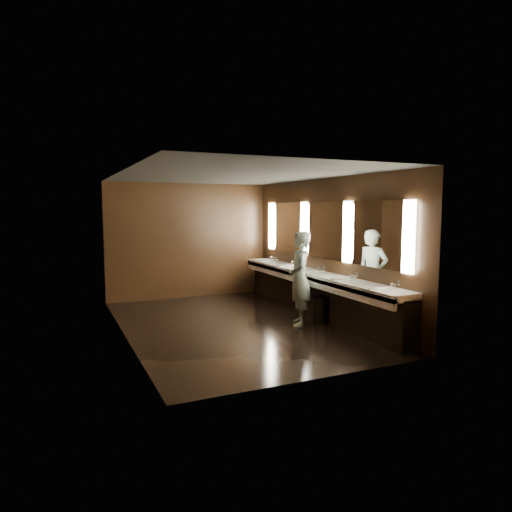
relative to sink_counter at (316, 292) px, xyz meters
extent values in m
plane|color=black|center=(-1.79, 0.00, -0.50)|extent=(6.00, 6.00, 0.00)
cube|color=#2D2D2B|center=(-1.79, 0.00, 2.30)|extent=(4.00, 6.00, 0.02)
cube|color=black|center=(-1.79, 3.00, 0.90)|extent=(4.00, 0.02, 2.80)
cube|color=black|center=(-1.79, -3.00, 0.90)|extent=(4.00, 0.02, 2.80)
cube|color=black|center=(-3.79, 0.00, 0.90)|extent=(0.02, 6.00, 2.80)
cube|color=black|center=(0.21, 0.00, 0.90)|extent=(0.02, 6.00, 2.80)
cube|color=black|center=(0.03, 0.00, -0.09)|extent=(0.36, 5.40, 0.81)
cube|color=white|center=(-0.07, 0.00, 0.35)|extent=(0.55, 5.40, 0.12)
cube|color=white|center=(-0.31, 0.00, 0.27)|extent=(0.06, 5.40, 0.18)
cylinder|color=silver|center=(0.12, -2.20, 0.49)|extent=(0.18, 0.04, 0.04)
cylinder|color=silver|center=(0.12, -1.10, 0.49)|extent=(0.18, 0.04, 0.04)
cylinder|color=silver|center=(0.12, 0.00, 0.49)|extent=(0.18, 0.04, 0.04)
cylinder|color=silver|center=(0.12, 1.10, 0.49)|extent=(0.18, 0.04, 0.04)
cylinder|color=silver|center=(0.12, 2.20, 0.49)|extent=(0.18, 0.04, 0.04)
cube|color=white|center=(0.18, -2.40, 1.25)|extent=(0.06, 0.22, 1.15)
cube|color=white|center=(0.19, -1.60, 1.25)|extent=(0.03, 1.32, 1.15)
cube|color=white|center=(0.18, -0.80, 1.25)|extent=(0.06, 0.23, 1.15)
cube|color=white|center=(0.19, 0.00, 1.25)|extent=(0.03, 1.32, 1.15)
cube|color=white|center=(0.18, 0.80, 1.25)|extent=(0.06, 0.23, 1.15)
cube|color=white|center=(0.19, 1.60, 1.25)|extent=(0.03, 1.32, 1.15)
cube|color=white|center=(0.18, 2.40, 1.25)|extent=(0.06, 0.22, 1.15)
imported|color=#90C9D6|center=(-0.67, -0.50, 0.39)|extent=(0.65, 0.76, 1.77)
cylinder|color=black|center=(-0.22, -0.54, -0.24)|extent=(0.39, 0.39, 0.51)
camera|label=1|loc=(-4.90, -7.85, 1.70)|focal=32.00mm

